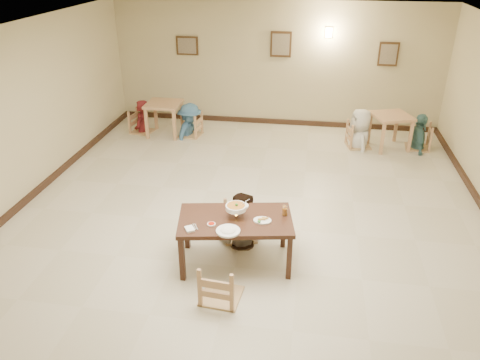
% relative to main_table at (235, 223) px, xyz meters
% --- Properties ---
extents(floor, '(10.00, 10.00, 0.00)m').
position_rel_main_table_xyz_m(floor, '(0.01, 0.98, -0.65)').
color(floor, beige).
rests_on(floor, ground).
extents(ceiling, '(10.00, 10.00, 0.00)m').
position_rel_main_table_xyz_m(ceiling, '(0.01, 0.98, 2.35)').
color(ceiling, silver).
rests_on(ceiling, wall_back).
extents(wall_back, '(10.00, 0.00, 10.00)m').
position_rel_main_table_xyz_m(wall_back, '(0.01, 5.98, 0.85)').
color(wall_back, beige).
rests_on(wall_back, floor).
extents(wall_left, '(0.00, 10.00, 10.00)m').
position_rel_main_table_xyz_m(wall_left, '(-3.99, 0.98, 0.85)').
color(wall_left, beige).
rests_on(wall_left, floor).
extents(baseboard_back, '(8.00, 0.06, 0.12)m').
position_rel_main_table_xyz_m(baseboard_back, '(0.01, 5.95, -0.59)').
color(baseboard_back, '#321F15').
rests_on(baseboard_back, floor).
extents(baseboard_left, '(0.06, 10.00, 0.12)m').
position_rel_main_table_xyz_m(baseboard_left, '(-3.96, 0.98, -0.59)').
color(baseboard_left, '#321F15').
rests_on(baseboard_left, floor).
extents(picture_a, '(0.55, 0.04, 0.45)m').
position_rel_main_table_xyz_m(picture_a, '(-2.19, 5.93, 1.25)').
color(picture_a, '#3D2716').
rests_on(picture_a, wall_back).
extents(picture_b, '(0.50, 0.04, 0.60)m').
position_rel_main_table_xyz_m(picture_b, '(0.11, 5.93, 1.35)').
color(picture_b, '#3D2716').
rests_on(picture_b, wall_back).
extents(picture_c, '(0.45, 0.04, 0.55)m').
position_rel_main_table_xyz_m(picture_c, '(2.61, 5.93, 1.20)').
color(picture_c, '#3D2716').
rests_on(picture_c, wall_back).
extents(wall_sconce, '(0.16, 0.05, 0.22)m').
position_rel_main_table_xyz_m(wall_sconce, '(1.21, 5.94, 1.65)').
color(wall_sconce, '#FFD88C').
rests_on(wall_sconce, wall_back).
extents(main_table, '(1.70, 1.14, 0.73)m').
position_rel_main_table_xyz_m(main_table, '(0.00, 0.00, 0.00)').
color(main_table, '#3D2115').
rests_on(main_table, floor).
extents(chair_far, '(0.50, 0.50, 1.06)m').
position_rel_main_table_xyz_m(chair_far, '(-0.04, 0.67, -0.13)').
color(chair_far, tan).
rests_on(chair_far, floor).
extents(chair_near, '(0.50, 0.50, 1.07)m').
position_rel_main_table_xyz_m(chair_near, '(-0.06, -0.78, -0.12)').
color(chair_near, tan).
rests_on(chair_near, floor).
extents(main_diner, '(0.82, 0.66, 1.64)m').
position_rel_main_table_xyz_m(main_diner, '(-0.03, 0.56, 0.16)').
color(main_diner, gray).
rests_on(main_diner, floor).
extents(curry_warmer, '(0.32, 0.29, 0.26)m').
position_rel_main_table_xyz_m(curry_warmer, '(0.00, 0.04, 0.23)').
color(curry_warmer, silver).
rests_on(curry_warmer, main_table).
extents(rice_plate_far, '(0.32, 0.32, 0.07)m').
position_rel_main_table_xyz_m(rice_plate_far, '(-0.02, 0.34, 0.10)').
color(rice_plate_far, white).
rests_on(rice_plate_far, main_table).
extents(rice_plate_near, '(0.32, 0.32, 0.07)m').
position_rel_main_table_xyz_m(rice_plate_near, '(-0.04, -0.34, 0.10)').
color(rice_plate_near, white).
rests_on(rice_plate_near, main_table).
extents(fried_plate, '(0.25, 0.25, 0.05)m').
position_rel_main_table_xyz_m(fried_plate, '(0.38, -0.01, 0.10)').
color(fried_plate, white).
rests_on(fried_plate, main_table).
extents(chili_dish, '(0.11, 0.11, 0.02)m').
position_rel_main_table_xyz_m(chili_dish, '(-0.29, -0.21, 0.09)').
color(chili_dish, white).
rests_on(chili_dish, main_table).
extents(napkin_cutlery, '(0.20, 0.23, 0.03)m').
position_rel_main_table_xyz_m(napkin_cutlery, '(-0.55, -0.37, 0.09)').
color(napkin_cutlery, white).
rests_on(napkin_cutlery, main_table).
extents(drink_glass, '(0.07, 0.07, 0.15)m').
position_rel_main_table_xyz_m(drink_glass, '(0.67, 0.20, 0.15)').
color(drink_glass, white).
rests_on(drink_glass, main_table).
extents(bg_table_left, '(0.79, 0.79, 0.79)m').
position_rel_main_table_xyz_m(bg_table_left, '(-2.52, 4.78, -0.00)').
color(bg_table_left, tan).
rests_on(bg_table_left, floor).
extents(bg_table_right, '(0.99, 0.99, 0.78)m').
position_rel_main_table_xyz_m(bg_table_right, '(2.70, 4.77, -0.02)').
color(bg_table_right, tan).
rests_on(bg_table_right, floor).
extents(bg_chair_ll, '(0.49, 0.49, 1.05)m').
position_rel_main_table_xyz_m(bg_chair_ll, '(-3.13, 4.85, -0.13)').
color(bg_chair_ll, tan).
rests_on(bg_chair_ll, floor).
extents(bg_chair_lr, '(0.50, 0.50, 1.06)m').
position_rel_main_table_xyz_m(bg_chair_lr, '(-1.91, 4.80, -0.13)').
color(bg_chair_lr, tan).
rests_on(bg_chair_lr, floor).
extents(bg_chair_rl, '(0.51, 0.51, 1.08)m').
position_rel_main_table_xyz_m(bg_chair_rl, '(2.04, 4.74, -0.11)').
color(bg_chair_rl, tan).
rests_on(bg_chair_rl, floor).
extents(bg_chair_rr, '(0.50, 0.50, 1.07)m').
position_rel_main_table_xyz_m(bg_chair_rr, '(3.35, 4.84, -0.12)').
color(bg_chair_rr, tan).
rests_on(bg_chair_rr, floor).
extents(bg_diner_a, '(0.39, 0.59, 1.60)m').
position_rel_main_table_xyz_m(bg_diner_a, '(-3.13, 4.85, 0.15)').
color(bg_diner_a, maroon).
rests_on(bg_diner_a, floor).
extents(bg_diner_b, '(0.81, 1.13, 1.58)m').
position_rel_main_table_xyz_m(bg_diner_b, '(-1.91, 4.80, 0.14)').
color(bg_diner_b, teal).
rests_on(bg_diner_b, floor).
extents(bg_diner_c, '(0.76, 0.97, 1.76)m').
position_rel_main_table_xyz_m(bg_diner_c, '(2.04, 4.74, 0.23)').
color(bg_diner_c, silver).
rests_on(bg_diner_c, floor).
extents(bg_diner_d, '(0.40, 0.94, 1.60)m').
position_rel_main_table_xyz_m(bg_diner_d, '(3.35, 4.84, 0.15)').
color(bg_diner_d, slate).
rests_on(bg_diner_d, floor).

